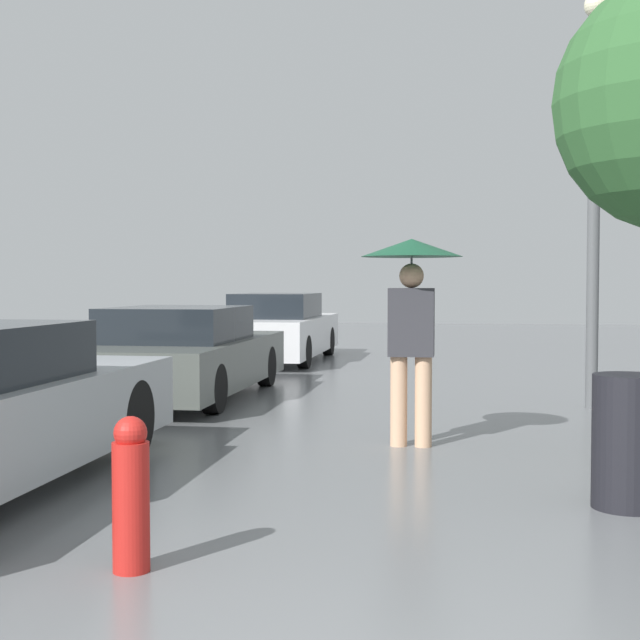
# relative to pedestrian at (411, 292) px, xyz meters

# --- Properties ---
(pedestrian) EXTENTS (0.91, 0.91, 1.86)m
(pedestrian) POSITION_rel_pedestrian_xyz_m (0.00, 0.00, 0.00)
(pedestrian) COLOR tan
(pedestrian) RESTS_ON ground_plane
(parked_car_middle) EXTENTS (1.76, 4.40, 1.16)m
(parked_car_middle) POSITION_rel_pedestrian_xyz_m (-3.09, 2.98, -0.84)
(parked_car_middle) COLOR #4C514C
(parked_car_middle) RESTS_ON ground_plane
(parked_car_farthest) EXTENTS (1.65, 4.58, 1.27)m
(parked_car_farthest) POSITION_rel_pedestrian_xyz_m (-2.95, 8.43, -0.80)
(parked_car_farthest) COLOR silver
(parked_car_farthest) RESTS_ON ground_plane
(street_lamp) EXTENTS (0.28, 0.28, 4.80)m
(street_lamp) POSITION_rel_pedestrian_xyz_m (1.96, 2.79, 1.35)
(street_lamp) COLOR #515456
(street_lamp) RESTS_ON ground_plane
(trash_bin) EXTENTS (0.46, 0.46, 0.87)m
(trash_bin) POSITION_rel_pedestrian_xyz_m (1.51, -1.98, -0.95)
(trash_bin) COLOR black
(trash_bin) RESTS_ON ground_plane
(fire_hydrant) EXTENTS (0.19, 0.19, 0.79)m
(fire_hydrant) POSITION_rel_pedestrian_xyz_m (-1.21, -3.70, -0.99)
(fire_hydrant) COLOR #B21E19
(fire_hydrant) RESTS_ON ground_plane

